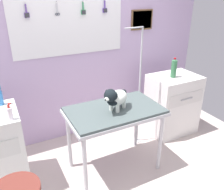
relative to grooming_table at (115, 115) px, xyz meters
name	(u,v)px	position (x,y,z in m)	size (l,w,h in m)	color
ground	(120,187)	(-0.08, -0.31, -0.75)	(4.40, 4.00, 0.04)	#BDADA6
rear_wall_panel	(76,57)	(-0.08, 0.97, 0.44)	(4.00, 0.11, 2.30)	#B99FC6
grooming_table	(115,115)	(0.00, 0.00, 0.00)	(1.06, 0.64, 0.81)	#B7B7BC
grooming_arm	(139,93)	(0.54, 0.34, 0.02)	(0.30, 0.11, 1.61)	#B7B7BC
dog	(116,98)	(-0.01, -0.03, 0.23)	(0.37, 0.29, 0.28)	white
cabinet_right	(172,104)	(1.17, 0.36, -0.28)	(0.68, 0.54, 0.88)	silver
shampoo_bottle	(10,113)	(-1.04, 0.10, 0.24)	(0.05, 0.05, 0.17)	white
soda_bottle	(174,68)	(1.11, 0.35, 0.29)	(0.08, 0.08, 0.28)	#316841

